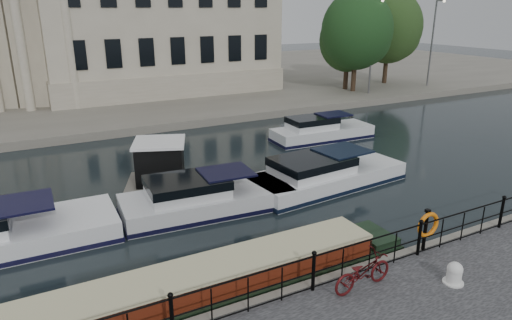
{
  "coord_description": "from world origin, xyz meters",
  "views": [
    {
      "loc": [
        -6.47,
        -11.02,
        7.95
      ],
      "look_at": [
        0.5,
        2.0,
        3.0
      ],
      "focal_mm": 32.0,
      "sensor_mm": 36.0,
      "label": 1
    }
  ],
  "objects_px": {
    "bicycle": "(363,272)",
    "narrowboat": "(208,292)",
    "mooring_bollard": "(454,273)",
    "harbour_hut": "(161,165)",
    "life_ring_post": "(428,226)"
  },
  "relations": [
    {
      "from": "life_ring_post",
      "to": "narrowboat",
      "type": "distance_m",
      "value": 7.13
    },
    {
      "from": "life_ring_post",
      "to": "harbour_hut",
      "type": "bearing_deg",
      "value": 115.69
    },
    {
      "from": "bicycle",
      "to": "harbour_hut",
      "type": "xyz_separation_m",
      "value": [
        -2.15,
        11.67,
        -0.11
      ]
    },
    {
      "from": "bicycle",
      "to": "mooring_bollard",
      "type": "relative_size",
      "value": 3.02
    },
    {
      "from": "mooring_bollard",
      "to": "life_ring_post",
      "type": "xyz_separation_m",
      "value": [
        0.7,
        1.68,
        0.58
      ]
    },
    {
      "from": "mooring_bollard",
      "to": "life_ring_post",
      "type": "height_order",
      "value": "life_ring_post"
    },
    {
      "from": "narrowboat",
      "to": "harbour_hut",
      "type": "height_order",
      "value": "harbour_hut"
    },
    {
      "from": "mooring_bollard",
      "to": "harbour_hut",
      "type": "relative_size",
      "value": 0.17
    },
    {
      "from": "life_ring_post",
      "to": "narrowboat",
      "type": "xyz_separation_m",
      "value": [
        -6.9,
        1.44,
        -1.07
      ]
    },
    {
      "from": "mooring_bollard",
      "to": "bicycle",
      "type": "bearing_deg",
      "value": 157.28
    },
    {
      "from": "narrowboat",
      "to": "harbour_hut",
      "type": "relative_size",
      "value": 3.38
    },
    {
      "from": "bicycle",
      "to": "narrowboat",
      "type": "height_order",
      "value": "bicycle"
    },
    {
      "from": "life_ring_post",
      "to": "bicycle",
      "type": "bearing_deg",
      "value": -168.38
    },
    {
      "from": "harbour_hut",
      "to": "narrowboat",
      "type": "bearing_deg",
      "value": -78.24
    },
    {
      "from": "life_ring_post",
      "to": "narrowboat",
      "type": "bearing_deg",
      "value": 168.2
    }
  ]
}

